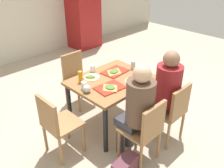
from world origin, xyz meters
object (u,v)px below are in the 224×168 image
Objects in this scene: plastic_cup_a at (93,68)px; paper_plate_center at (92,77)px; soda_can at (133,65)px; person_in_brown_jacket at (165,89)px; tray_red_far at (115,72)px; paper_plate_near_edge at (133,81)px; pizza_slice_b at (114,71)px; tray_red_near at (110,88)px; chair_near_right at (172,109)px; person_in_red at (137,106)px; pizza_slice_c at (90,77)px; pizza_slice_d at (134,81)px; condiment_bottle at (80,77)px; plastic_cup_c at (84,85)px; plastic_cup_b at (134,85)px; chair_far_side at (77,75)px; pizza_slice_a at (110,87)px; foil_bundle at (87,89)px; chair_left_end at (56,122)px; chair_near_left at (146,129)px; main_table at (112,85)px; drink_fridge at (83,10)px.

paper_plate_center is at bearing -136.26° from plastic_cup_a.
person_in_brown_jacket is at bearing -105.20° from soda_can.
tray_red_far reaches higher than paper_plate_near_edge.
tray_red_far is at bearing -17.05° from paper_plate_center.
tray_red_near is at bearing -142.33° from pizza_slice_b.
person_in_red reaches higher than chair_near_right.
pizza_slice_d is (0.33, -0.51, 0.00)m from pizza_slice_c.
plastic_cup_c is at bearing -115.18° from condiment_bottle.
pizza_slice_d is at bearing -58.58° from paper_plate_center.
paper_plate_near_edge is 2.20× the size of plastic_cup_b.
tray_red_far is at bearing -74.57° from chair_far_side.
pizza_slice_a is 0.30m from foil_bundle.
plastic_cup_b is (0.03, -1.18, 0.28)m from chair_far_side.
chair_near_left is at bearing -51.25° from chair_left_end.
chair_near_right is 8.50× the size of plastic_cup_b.
chair_far_side is 1.53m from person_in_red.
paper_plate_near_edge is 2.20× the size of plastic_cup_c.
plastic_cup_a is at bearing 127.77° from pizza_slice_b.
main_table is 1.27× the size of chair_near_right.
soda_can is at bearing -59.91° from chair_far_side.
person_in_brown_jacket reaches higher than plastic_cup_b.
person_in_red reaches higher than pizza_slice_b.
chair_near_right is (0.54, 0.00, 0.00)m from chair_near_left.
plastic_cup_b is (0.19, -0.60, 0.05)m from paper_plate_center.
pizza_slice_d is (0.33, -0.11, 0.01)m from tray_red_near.
pizza_slice_d is 2.29× the size of plastic_cup_c.
person_in_red is at bearing -45.90° from chair_left_end.
paper_plate_near_edge is (-0.03, -0.37, -0.00)m from tray_red_far.
pizza_slice_b is 2.65× the size of plastic_cup_a.
chair_near_left is at bearing -76.58° from foil_bundle.
chair_far_side is 0.65m from pizza_slice_c.
drink_fridge is at bearing 56.35° from pizza_slice_a.
plastic_cup_c is (-0.70, 0.74, 0.03)m from person_in_brown_jacket.
pizza_slice_d is at bearing -13.93° from chair_left_end.
chair_near_right is 3.86× the size of paper_plate_center.
pizza_slice_a is 0.69m from soda_can.
main_table is 4.92× the size of paper_plate_center.
pizza_slice_a reaches higher than paper_plate_near_edge.
soda_can is at bearing 74.80° from person_in_brown_jacket.
paper_plate_near_edge is 0.37m from pizza_slice_a.
person_in_red is 4.10m from drink_fridge.
chair_left_end is at bearing 145.70° from chair_near_right.
chair_far_side is 1.23m from chair_left_end.
chair_near_left is 1.05m from chair_left_end.
chair_near_right is at bearing 0.00° from chair_near_left.
foil_bundle is at bearing -177.31° from main_table.
chair_near_left reaches higher than pizza_slice_a.
pizza_slice_b is (0.35, 0.27, 0.02)m from tray_red_near.
foil_bundle is at bearing -138.98° from paper_plate_center.
pizza_slice_c is 0.18m from condiment_bottle.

